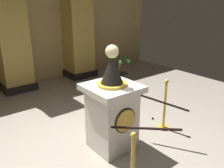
# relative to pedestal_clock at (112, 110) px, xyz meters

# --- Properties ---
(ground_plane) EXTENTS (10.49, 10.49, 0.00)m
(ground_plane) POSITION_rel_pedestal_clock_xyz_m (-0.33, -0.03, -0.71)
(ground_plane) COLOR #9E9384
(back_wall) EXTENTS (10.49, 0.16, 3.67)m
(back_wall) POSITION_rel_pedestal_clock_xyz_m (-0.33, 4.43, 1.12)
(back_wall) COLOR tan
(back_wall) RESTS_ON ground_plane
(pedestal_clock) EXTENTS (0.83, 0.83, 1.83)m
(pedestal_clock) POSITION_rel_pedestal_clock_xyz_m (0.00, 0.00, 0.00)
(pedestal_clock) COLOR silver
(pedestal_clock) RESTS_ON ground_plane
(stanchion_far) EXTENTS (0.24, 0.24, 1.05)m
(stanchion_far) POSITION_rel_pedestal_clock_xyz_m (1.22, -0.12, -0.35)
(stanchion_far) COLOR gold
(stanchion_far) RESTS_ON ground_plane
(velvet_rope) EXTENTS (1.41, 1.39, 0.22)m
(velvet_rope) POSITION_rel_pedestal_clock_xyz_m (0.34, -0.61, 0.08)
(velvet_rope) COLOR black
(column_right) EXTENTS (0.94, 0.94, 3.52)m
(column_right) POSITION_rel_pedestal_clock_xyz_m (1.74, 4.01, 1.04)
(column_right) COLOR black
(column_right) RESTS_ON ground_plane
(column_centre_rear) EXTENTS (0.94, 0.94, 3.52)m
(column_centre_rear) POSITION_rel_pedestal_clock_xyz_m (-0.33, 4.01, 1.04)
(column_centre_rear) COLOR black
(column_centre_rear) RESTS_ON ground_plane
(potted_palm_right) EXTENTS (0.70, 0.64, 1.03)m
(potted_palm_right) POSITION_rel_pedestal_clock_xyz_m (2.10, 2.34, -0.40)
(potted_palm_right) COLOR #2D2823
(potted_palm_right) RESTS_ON ground_plane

